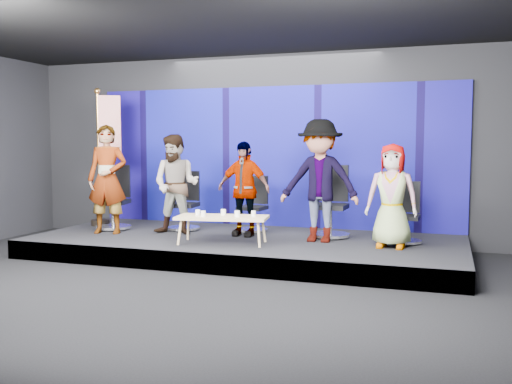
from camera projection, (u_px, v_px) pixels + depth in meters
ground at (177, 292)px, 7.07m from camera, size 10.00×10.00×0.00m
room_walls at (174, 95)px, 6.87m from camera, size 10.02×8.02×3.51m
riser at (245, 246)px, 9.42m from camera, size 7.00×3.00×0.30m
backdrop at (271, 157)px, 10.67m from camera, size 7.00×0.08×2.60m
chair_a at (114, 208)px, 10.32m from camera, size 0.78×0.78×1.15m
panelist_a at (107, 179)px, 9.76m from camera, size 0.76×0.59×1.87m
chair_b at (185, 211)px, 10.22m from camera, size 0.64×0.64×1.05m
panelist_b at (176, 184)px, 9.68m from camera, size 0.87×0.71×1.70m
chair_c at (254, 213)px, 10.03m from camera, size 0.59×0.59×0.98m
panelist_c at (244, 189)px, 9.52m from camera, size 0.96×0.46×1.58m
chair_d at (331, 213)px, 9.42m from camera, size 0.69×0.69×1.19m
panelist_d at (320, 181)px, 8.93m from camera, size 1.26×0.75×1.92m
chair_e at (405, 223)px, 8.86m from camera, size 0.57×0.57×0.95m
panelist_e at (392, 196)px, 8.43m from camera, size 0.78×0.53×1.55m
coffee_table at (222, 218)px, 8.78m from camera, size 1.47×0.80×0.43m
mug_a at (198, 212)px, 8.87m from camera, size 0.07×0.07×0.09m
mug_b at (203, 214)px, 8.73m from camera, size 0.07×0.07×0.09m
mug_c at (223, 212)px, 8.88m from camera, size 0.08×0.08×0.09m
mug_d at (237, 214)px, 8.67m from camera, size 0.08×0.08×0.10m
mug_e at (253, 213)px, 8.75m from camera, size 0.07×0.07×0.09m
flag_stand at (106, 153)px, 10.69m from camera, size 0.57×0.37×2.58m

